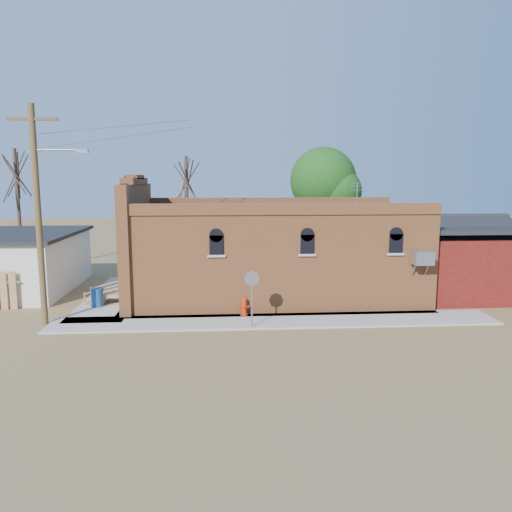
{
  "coord_description": "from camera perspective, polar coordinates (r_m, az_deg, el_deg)",
  "views": [
    {
      "loc": [
        -0.76,
        -19.62,
        6.05
      ],
      "look_at": [
        0.87,
        3.89,
        2.4
      ],
      "focal_mm": 35.0,
      "sensor_mm": 36.0,
      "label": 1
    }
  ],
  "objects": [
    {
      "name": "stop_sign",
      "position": [
        20.1,
        -0.48,
        -3.2
      ],
      "size": [
        0.63,
        0.1,
        2.33
      ],
      "rotation": [
        0.0,
        0.0,
        -0.34
      ],
      "color": "gray",
      "rests_on": "sidewalk_south"
    },
    {
      "name": "ground",
      "position": [
        20.55,
        -1.68,
        -8.32
      ],
      "size": [
        120.0,
        120.0,
        0.0
      ],
      "primitive_type": "plane",
      "color": "olive",
      "rests_on": "ground"
    },
    {
      "name": "trash_barrel",
      "position": [
        24.79,
        -17.71,
        -4.52
      ],
      "size": [
        0.58,
        0.58,
        0.88
      ],
      "primitive_type": "cylinder",
      "rotation": [
        0.0,
        0.0,
        -0.01
      ],
      "color": "navy",
      "rests_on": "sidewalk_west"
    },
    {
      "name": "sidewalk_south",
      "position": [
        21.51,
        2.25,
        -7.43
      ],
      "size": [
        19.0,
        2.2,
        0.08
      ],
      "primitive_type": "cube",
      "color": "#9E9991",
      "rests_on": "ground"
    },
    {
      "name": "red_shed",
      "position": [
        28.21,
        21.85,
        0.47
      ],
      "size": [
        5.4,
        6.4,
        4.3
      ],
      "color": "#540F0E",
      "rests_on": "ground"
    },
    {
      "name": "tree_leafy",
      "position": [
        33.81,
        7.67,
        8.53
      ],
      "size": [
        4.4,
        4.4,
        8.15
      ],
      "color": "#4F3C2D",
      "rests_on": "ground"
    },
    {
      "name": "sidewalk_west",
      "position": [
        26.9,
        -15.79,
        -4.45
      ],
      "size": [
        2.6,
        10.0,
        0.08
      ],
      "primitive_type": "cube",
      "color": "#9E9991",
      "rests_on": "ground"
    },
    {
      "name": "utility_pole",
      "position": [
        22.13,
        -23.53,
        4.76
      ],
      "size": [
        3.12,
        0.26,
        9.0
      ],
      "color": "#513E20",
      "rests_on": "ground"
    },
    {
      "name": "fire_hydrant",
      "position": [
        22.16,
        -1.36,
        -5.78
      ],
      "size": [
        0.47,
        0.47,
        0.8
      ],
      "rotation": [
        0.0,
        0.0,
        0.42
      ],
      "color": "#AC2609",
      "rests_on": "sidewalk_south"
    },
    {
      "name": "tree_bare_near",
      "position": [
        32.7,
        -7.97,
        8.57
      ],
      "size": [
        2.8,
        2.8,
        7.65
      ],
      "color": "#4F3C2D",
      "rests_on": "ground"
    },
    {
      "name": "brick_bar",
      "position": [
        25.51,
        1.49,
        0.43
      ],
      "size": [
        16.4,
        7.97,
        6.3
      ],
      "color": "#B96838",
      "rests_on": "ground"
    },
    {
      "name": "tree_bare_far",
      "position": [
        36.14,
        -25.74,
        8.44
      ],
      "size": [
        2.8,
        2.8,
        8.16
      ],
      "color": "#4F3C2D",
      "rests_on": "ground"
    }
  ]
}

